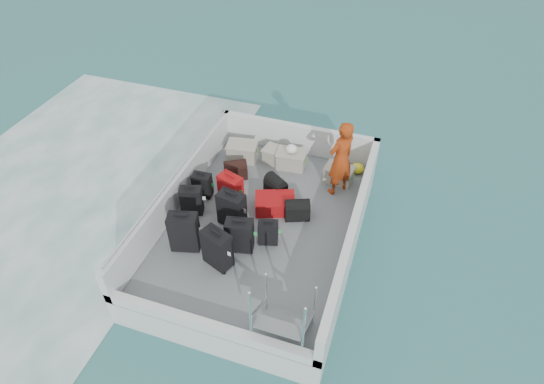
# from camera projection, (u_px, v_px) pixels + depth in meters

# --- Properties ---
(ground) EXTENTS (160.00, 160.00, 0.00)m
(ground) POSITION_uv_depth(u_px,v_px,m) (262.00, 244.00, 9.11)
(ground) COLOR #185655
(ground) RESTS_ON ground
(wake_foam) EXTENTS (10.00, 10.00, 0.00)m
(wake_foam) POSITION_uv_depth(u_px,v_px,m) (62.00, 193.00, 10.25)
(wake_foam) COLOR white
(wake_foam) RESTS_ON ground
(ferry_hull) EXTENTS (3.60, 5.00, 0.60)m
(ferry_hull) POSITION_uv_depth(u_px,v_px,m) (262.00, 234.00, 8.91)
(ferry_hull) COLOR silver
(ferry_hull) RESTS_ON ground
(deck) EXTENTS (3.30, 4.70, 0.02)m
(deck) POSITION_uv_depth(u_px,v_px,m) (262.00, 223.00, 8.70)
(deck) COLOR slate
(deck) RESTS_ON ferry_hull
(deck_fittings) EXTENTS (3.60, 5.00, 0.90)m
(deck_fittings) POSITION_uv_depth(u_px,v_px,m) (274.00, 225.00, 8.14)
(deck_fittings) COLOR silver
(deck_fittings) RESTS_ON deck
(suitcase_0) EXTENTS (0.57, 0.41, 0.79)m
(suitcase_0) POSITION_uv_depth(u_px,v_px,m) (184.00, 232.00, 7.97)
(suitcase_0) COLOR black
(suitcase_0) RESTS_ON deck
(suitcase_1) EXTENTS (0.46, 0.35, 0.62)m
(suitcase_1) POSITION_uv_depth(u_px,v_px,m) (192.00, 201.00, 8.70)
(suitcase_1) COLOR black
(suitcase_1) RESTS_ON deck
(suitcase_2) EXTENTS (0.38, 0.24, 0.54)m
(suitcase_2) POSITION_uv_depth(u_px,v_px,m) (202.00, 185.00, 9.10)
(suitcase_2) COLOR black
(suitcase_2) RESTS_ON deck
(suitcase_3) EXTENTS (0.57, 0.45, 0.76)m
(suitcase_3) POSITION_uv_depth(u_px,v_px,m) (217.00, 249.00, 7.70)
(suitcase_3) COLOR black
(suitcase_3) RESTS_ON deck
(suitcase_4) EXTENTS (0.53, 0.37, 0.73)m
(suitcase_4) POSITION_uv_depth(u_px,v_px,m) (232.00, 209.00, 8.45)
(suitcase_4) COLOR black
(suitcase_4) RESTS_ON deck
(suitcase_5) EXTENTS (0.53, 0.41, 0.64)m
(suitcase_5) POSITION_uv_depth(u_px,v_px,m) (231.00, 189.00, 8.93)
(suitcase_5) COLOR maroon
(suitcase_5) RESTS_ON deck
(suitcase_6) EXTENTS (0.53, 0.38, 0.66)m
(suitcase_6) POSITION_uv_depth(u_px,v_px,m) (240.00, 236.00, 7.99)
(suitcase_6) COLOR black
(suitcase_6) RESTS_ON deck
(suitcase_7) EXTENTS (0.40, 0.29, 0.51)m
(suitcase_7) POSITION_uv_depth(u_px,v_px,m) (268.00, 233.00, 8.15)
(suitcase_7) COLOR black
(suitcase_7) RESTS_ON deck
(suitcase_8) EXTENTS (0.89, 0.73, 0.30)m
(suitcase_8) POSITION_uv_depth(u_px,v_px,m) (275.00, 204.00, 8.87)
(suitcase_8) COLOR maroon
(suitcase_8) RESTS_ON deck
(duffel_0) EXTENTS (0.56, 0.49, 0.32)m
(duffel_0) POSITION_uv_depth(u_px,v_px,m) (236.00, 171.00, 9.62)
(duffel_0) COLOR black
(duffel_0) RESTS_ON deck
(duffel_1) EXTENTS (0.53, 0.50, 0.32)m
(duffel_1) POSITION_uv_depth(u_px,v_px,m) (276.00, 187.00, 9.23)
(duffel_1) COLOR black
(duffel_1) RESTS_ON deck
(duffel_2) EXTENTS (0.55, 0.45, 0.32)m
(duffel_2) POSITION_uv_depth(u_px,v_px,m) (297.00, 211.00, 8.71)
(duffel_2) COLOR black
(duffel_2) RESTS_ON deck
(crate_0) EXTENTS (0.68, 0.52, 0.37)m
(crate_0) POSITION_uv_depth(u_px,v_px,m) (242.00, 152.00, 10.07)
(crate_0) COLOR #A3A08E
(crate_0) RESTS_ON deck
(crate_1) EXTENTS (0.58, 0.45, 0.32)m
(crate_1) POSITION_uv_depth(u_px,v_px,m) (276.00, 157.00, 9.99)
(crate_1) COLOR #A3A08E
(crate_1) RESTS_ON deck
(crate_2) EXTENTS (0.63, 0.46, 0.36)m
(crate_2) POSITION_uv_depth(u_px,v_px,m) (291.00, 160.00, 9.87)
(crate_2) COLOR #A3A08E
(crate_2) RESTS_ON deck
(crate_3) EXTENTS (0.60, 0.45, 0.33)m
(crate_3) POSITION_uv_depth(u_px,v_px,m) (339.00, 175.00, 9.50)
(crate_3) COLOR #A3A08E
(crate_3) RESTS_ON deck
(yellow_bag) EXTENTS (0.28, 0.26, 0.22)m
(yellow_bag) POSITION_uv_depth(u_px,v_px,m) (358.00, 168.00, 9.76)
(yellow_bag) COLOR yellow
(yellow_bag) RESTS_ON deck
(white_bag) EXTENTS (0.24, 0.24, 0.18)m
(white_bag) POSITION_uv_depth(u_px,v_px,m) (291.00, 150.00, 9.69)
(white_bag) COLOR white
(white_bag) RESTS_ON crate_2
(passenger) EXTENTS (0.68, 0.72, 1.65)m
(passenger) POSITION_uv_depth(u_px,v_px,m) (341.00, 159.00, 8.84)
(passenger) COLOR #D14513
(passenger) RESTS_ON deck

